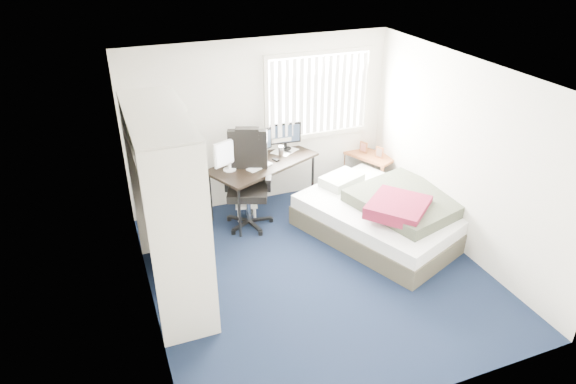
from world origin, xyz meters
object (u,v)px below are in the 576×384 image
(nightstand, at_px, (369,158))
(bed, at_px, (386,214))
(desk, at_px, (262,160))
(office_chair, at_px, (248,189))

(nightstand, height_order, bed, nightstand)
(desk, bearing_deg, bed, -42.34)
(office_chair, bearing_deg, desk, 43.19)
(nightstand, distance_m, bed, 1.46)
(nightstand, bearing_deg, bed, -109.21)
(desk, xyz_separation_m, bed, (1.39, -1.27, -0.53))
(nightstand, xyz_separation_m, bed, (-0.47, -1.36, -0.21))
(desk, distance_m, office_chair, 0.51)
(desk, height_order, nightstand, desk)
(bed, bearing_deg, office_chair, 149.94)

